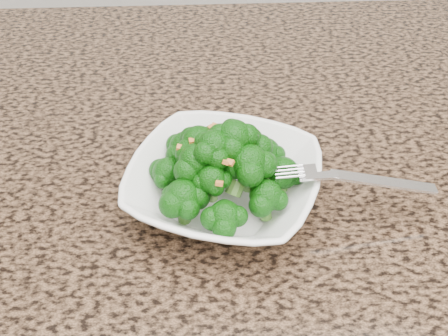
{
  "coord_description": "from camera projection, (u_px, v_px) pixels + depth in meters",
  "views": [
    {
      "loc": [
        -0.06,
        -0.17,
        1.34
      ],
      "look_at": [
        -0.03,
        0.29,
        0.95
      ],
      "focal_mm": 45.0,
      "sensor_mm": 36.0,
      "label": 1
    }
  ],
  "objects": [
    {
      "name": "bowl",
      "position": [
        224.0,
        185.0,
        0.62
      ],
      "size": [
        0.27,
        0.27,
        0.05
      ],
      "primitive_type": "imported",
      "rotation": [
        0.0,
        0.0,
        -0.35
      ],
      "color": "white",
      "rests_on": "granite_counter"
    },
    {
      "name": "granite_counter",
      "position": [
        251.0,
        206.0,
        0.65
      ],
      "size": [
        1.64,
        1.04,
        0.03
      ],
      "primitive_type": "cube",
      "color": "brown",
      "rests_on": "cabinet"
    },
    {
      "name": "broccoli_pile",
      "position": [
        224.0,
        142.0,
        0.58
      ],
      "size": [
        0.18,
        0.18,
        0.07
      ],
      "primitive_type": null,
      "color": "#0D4C08",
      "rests_on": "bowl"
    },
    {
      "name": "garlic_topping",
      "position": [
        224.0,
        112.0,
        0.56
      ],
      "size": [
        0.11,
        0.11,
        0.01
      ],
      "primitive_type": null,
      "color": "orange",
      "rests_on": "broccoli_pile"
    },
    {
      "name": "fork",
      "position": [
        331.0,
        175.0,
        0.59
      ],
      "size": [
        0.2,
        0.03,
        0.01
      ],
      "primitive_type": null,
      "rotation": [
        0.0,
        0.0,
        -0.02
      ],
      "color": "silver",
      "rests_on": "bowl"
    }
  ]
}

